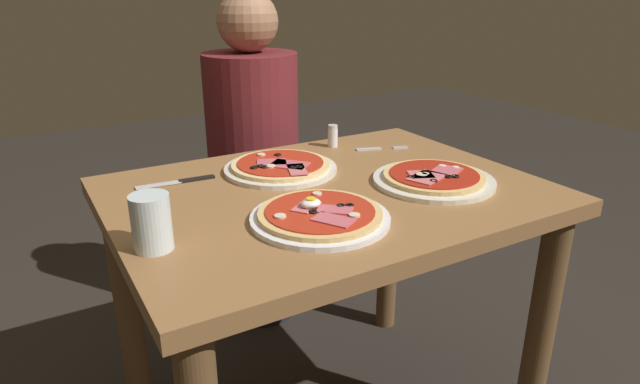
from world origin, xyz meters
TOP-DOWN VIEW (x-y plane):
  - dining_table at (0.00, 0.00)m, footprint 1.02×0.76m
  - pizza_foreground at (-0.11, -0.16)m, footprint 0.29×0.29m
  - pizza_across_left at (0.25, -0.10)m, footprint 0.30×0.30m
  - pizza_across_right at (-0.04, 0.17)m, footprint 0.30×0.30m
  - water_glass_near at (-0.45, -0.11)m, footprint 0.07×0.07m
  - fork at (0.30, 0.21)m, footprint 0.15×0.07m
  - knife at (-0.29, 0.22)m, footprint 0.20×0.03m
  - salt_shaker at (0.20, 0.30)m, footprint 0.03×0.03m
  - diner_person at (0.09, 0.65)m, footprint 0.32×0.32m

SIDE VIEW (x-z plane):
  - diner_person at x=0.09m, z-range -0.03..1.15m
  - dining_table at x=0.00m, z-range 0.23..0.97m
  - fork at x=0.30m, z-range 0.73..0.74m
  - knife at x=-0.29m, z-range 0.73..0.74m
  - pizza_across_left at x=0.25m, z-range 0.73..0.76m
  - pizza_across_right at x=-0.04m, z-range 0.73..0.76m
  - pizza_foreground at x=-0.11m, z-range 0.72..0.77m
  - salt_shaker at x=0.20m, z-range 0.73..0.80m
  - water_glass_near at x=-0.45m, z-range 0.72..0.83m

